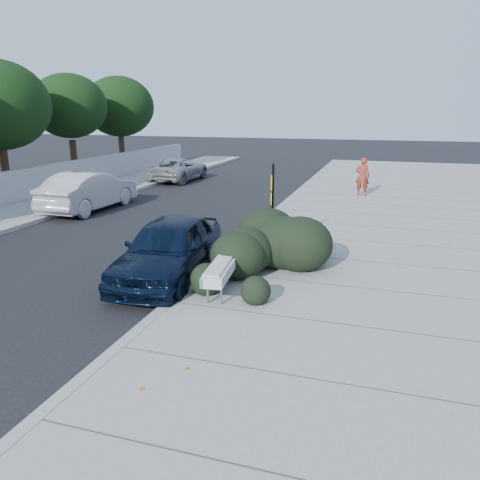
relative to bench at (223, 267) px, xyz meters
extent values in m
plane|color=black|center=(-0.83, -1.00, -0.67)|extent=(120.00, 120.00, 0.00)
cube|color=gray|center=(4.77, 4.00, -0.59)|extent=(11.20, 50.00, 0.15)
cube|color=#9E9E99|center=(-0.83, 4.00, -0.58)|extent=(0.22, 50.00, 0.17)
cube|color=#9E9E99|center=(-8.83, 4.00, -0.58)|extent=(0.22, 50.00, 0.17)
cylinder|color=#332114|center=(-13.33, 8.00, 0.53)|extent=(0.36, 0.36, 2.40)
cylinder|color=#332114|center=(-13.33, 13.00, 0.53)|extent=(0.36, 0.36, 2.40)
ellipsoid|color=black|center=(-13.33, 13.00, 3.53)|extent=(4.00, 4.00, 3.40)
cylinder|color=#332114|center=(-13.33, 18.00, 0.53)|extent=(0.36, 0.36, 2.40)
ellipsoid|color=black|center=(-13.33, 18.00, 3.53)|extent=(4.40, 4.40, 3.74)
cylinder|color=gray|center=(-0.05, -0.83, -0.31)|extent=(0.05, 0.05, 0.41)
cylinder|color=gray|center=(0.24, -0.80, -0.31)|extent=(0.05, 0.05, 0.41)
cylinder|color=gray|center=(-0.23, 0.80, -0.31)|extent=(0.05, 0.05, 0.41)
cylinder|color=gray|center=(0.05, 0.83, -0.31)|extent=(0.05, 0.05, 0.41)
cylinder|color=gray|center=(-0.14, -0.02, -0.14)|extent=(0.22, 1.64, 0.04)
cylinder|color=gray|center=(0.15, 0.02, -0.14)|extent=(0.22, 1.64, 0.04)
cube|color=#B2B2B2|center=(0.00, 0.00, 0.01)|extent=(0.67, 2.19, 0.23)
cube|color=yellow|center=(-0.09, 0.85, 0.13)|extent=(0.49, 0.48, 0.02)
cube|color=teal|center=(-0.09, -0.99, 0.01)|extent=(0.08, 0.25, 0.20)
cylinder|color=black|center=(-0.29, 2.07, -0.11)|extent=(0.05, 0.05, 0.82)
cylinder|color=black|center=(-0.17, 2.58, -0.11)|extent=(0.05, 0.05, 0.82)
cylinder|color=black|center=(-0.23, 2.32, 0.30)|extent=(0.17, 0.52, 0.05)
cube|color=black|center=(0.33, 3.20, 0.71)|extent=(0.07, 0.07, 2.45)
cube|color=yellow|center=(0.28, 3.19, 1.42)|extent=(0.11, 0.28, 0.40)
cube|color=yellow|center=(0.28, 3.19, 0.97)|extent=(0.10, 0.26, 0.30)
ellipsoid|color=black|center=(0.67, 1.50, 0.27)|extent=(2.13, 4.21, 1.58)
imported|color=black|center=(-1.63, 0.67, 0.09)|extent=(2.14, 4.56, 1.51)
imported|color=silver|center=(-8.33, 7.12, 0.13)|extent=(1.74, 4.86, 1.60)
imported|color=#939698|center=(-8.33, 15.83, -0.01)|extent=(2.19, 4.72, 1.31)
imported|color=maroon|center=(2.20, 13.20, 0.36)|extent=(0.64, 0.42, 1.75)
camera|label=1|loc=(3.26, -9.17, 3.33)|focal=35.00mm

